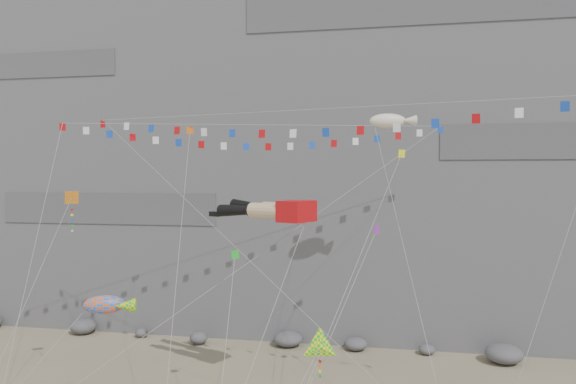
{
  "coord_description": "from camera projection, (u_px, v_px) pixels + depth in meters",
  "views": [
    {
      "loc": [
        9.64,
        -31.42,
        15.12
      ],
      "look_at": [
        1.59,
        9.0,
        13.94
      ],
      "focal_mm": 35.0,
      "sensor_mm": 36.0,
      "label": 1
    }
  ],
  "objects": [
    {
      "name": "flag_banner_lower",
      "position": [
        309.0,
        110.0,
        35.41
      ],
      "size": [
        32.7,
        10.64,
        22.65
      ],
      "color": "#B50B0F",
      "rests_on": "ground"
    },
    {
      "name": "flag_banner_upper",
      "position": [
        257.0,
        125.0,
        42.7
      ],
      "size": [
        27.65,
        18.74,
        26.62
      ],
      "color": "#B50B0F",
      "rests_on": "ground"
    },
    {
      "name": "blimp_windsock",
      "position": [
        388.0,
        122.0,
        41.36
      ],
      "size": [
        5.96,
        14.48,
        23.71
      ],
      "color": "beige",
      "rests_on": "ground"
    },
    {
      "name": "small_kite_a",
      "position": [
        190.0,
        135.0,
        42.2
      ],
      "size": [
        4.43,
        14.93,
        23.7
      ],
      "color": "orange",
      "rests_on": "ground"
    },
    {
      "name": "small_kite_b",
      "position": [
        376.0,
        232.0,
        37.16
      ],
      "size": [
        5.44,
        11.41,
        16.45
      ],
      "color": "purple",
      "rests_on": "ground"
    },
    {
      "name": "fish_windsock",
      "position": [
        104.0,
        305.0,
        33.86
      ],
      "size": [
        8.06,
        5.78,
        10.51
      ],
      "color": "#FC510C",
      "rests_on": "ground"
    },
    {
      "name": "delta_kite",
      "position": [
        320.0,
        347.0,
        30.63
      ],
      "size": [
        4.1,
        6.43,
        8.69
      ],
      "color": "yellow",
      "rests_on": "ground"
    },
    {
      "name": "small_kite_c",
      "position": [
        235.0,
        257.0,
        34.8
      ],
      "size": [
        1.87,
        8.75,
        13.03
      ],
      "color": "green",
      "rests_on": "ground"
    },
    {
      "name": "legs_kite",
      "position": [
        270.0,
        210.0,
        37.5
      ],
      "size": [
        7.88,
        15.22,
        17.4
      ],
      "rotation": [
        0.0,
        0.0,
        -0.41
      ],
      "color": "#B50B0F",
      "rests_on": "ground"
    },
    {
      "name": "small_kite_d",
      "position": [
        400.0,
        158.0,
        39.3
      ],
      "size": [
        7.13,
        15.83,
        23.38
      ],
      "color": "#FFFA15",
      "rests_on": "ground"
    },
    {
      "name": "harlequin_kite",
      "position": [
        71.0,
        198.0,
        37.53
      ],
      "size": [
        3.77,
        7.46,
        15.32
      ],
      "color": "red",
      "rests_on": "ground"
    },
    {
      "name": "talus_boulders",
      "position": [
        288.0,
        339.0,
        49.77
      ],
      "size": [
        60.0,
        3.0,
        1.2
      ],
      "primitive_type": null,
      "color": "#5C5C61",
      "rests_on": "ground"
    },
    {
      "name": "cliff",
      "position": [
        314.0,
        89.0,
        63.78
      ],
      "size": [
        80.0,
        28.0,
        50.0
      ],
      "primitive_type": "cube",
      "color": "slate",
      "rests_on": "ground"
    }
  ]
}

